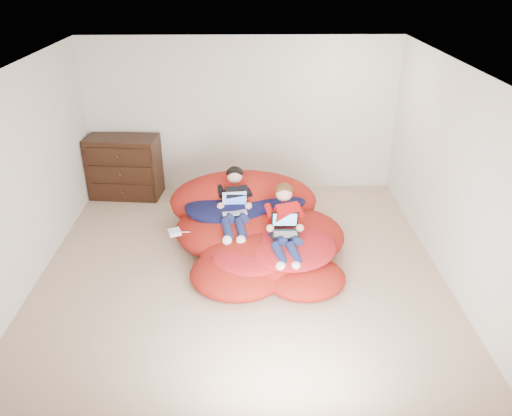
{
  "coord_description": "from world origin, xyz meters",
  "views": [
    {
      "loc": [
        0.09,
        -5.33,
        3.57
      ],
      "look_at": [
        0.19,
        0.31,
        0.7
      ],
      "focal_mm": 35.0,
      "sensor_mm": 36.0,
      "label": 1
    }
  ],
  "objects": [
    {
      "name": "laptop_black",
      "position": [
        0.55,
        0.03,
        0.57
      ],
      "size": [
        0.34,
        0.29,
        0.24
      ],
      "color": "black",
      "rests_on": "younger_boy"
    },
    {
      "name": "older_boy",
      "position": [
        -0.08,
        0.63,
        0.66
      ],
      "size": [
        0.38,
        1.14,
        0.65
      ],
      "color": "black",
      "rests_on": "beanbag_pile"
    },
    {
      "name": "power_adapter",
      "position": [
        -0.85,
        0.2,
        0.42
      ],
      "size": [
        0.19,
        0.19,
        0.05
      ],
      "primitive_type": "cube",
      "rotation": [
        0.0,
        0.0,
        0.37
      ],
      "color": "silver",
      "rests_on": "beanbag_pile"
    },
    {
      "name": "dresser",
      "position": [
        -1.9,
        2.2,
        0.5
      ],
      "size": [
        1.16,
        0.68,
        1.0
      ],
      "color": "black",
      "rests_on": "ground"
    },
    {
      "name": "younger_boy",
      "position": [
        0.55,
        0.1,
        0.63
      ],
      "size": [
        0.42,
        1.08,
        0.71
      ],
      "color": "#B91010",
      "rests_on": "beanbag_pile"
    },
    {
      "name": "laptop_white",
      "position": [
        -0.08,
        0.52,
        0.63
      ],
      "size": [
        0.34,
        0.3,
        0.24
      ],
      "color": "silver",
      "rests_on": "older_boy"
    },
    {
      "name": "cream_pillow",
      "position": [
        -0.41,
        1.17,
        0.62
      ],
      "size": [
        0.44,
        0.28,
        0.28
      ],
      "primitive_type": "ellipsoid",
      "color": "white",
      "rests_on": "beanbag_pile"
    },
    {
      "name": "beanbag_pile",
      "position": [
        0.18,
        0.5,
        0.28
      ],
      "size": [
        2.41,
        2.41,
        0.94
      ],
      "color": "#B01D13",
      "rests_on": "ground"
    },
    {
      "name": "room_shell",
      "position": [
        0.0,
        0.0,
        0.22
      ],
      "size": [
        5.1,
        5.1,
        2.77
      ],
      "color": "tan",
      "rests_on": "ground"
    }
  ]
}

